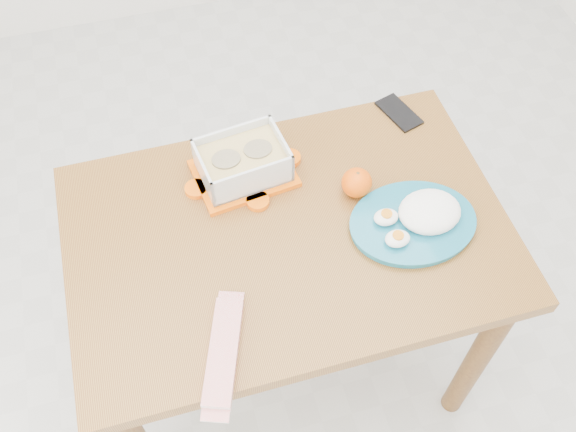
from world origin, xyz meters
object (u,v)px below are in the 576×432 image
object	(u,v)px
dining_table	(288,258)
smartphone	(399,113)
food_container	(243,162)
rice_plate	(419,218)
orange_fruit	(357,183)

from	to	relation	value
dining_table	smartphone	bearing A→B (deg)	36.05
smartphone	food_container	bearing A→B (deg)	174.20
food_container	smartphone	world-z (taller)	food_container
dining_table	rice_plate	bearing A→B (deg)	-12.23
orange_fruit	rice_plate	bearing A→B (deg)	-50.20
food_container	rice_plate	world-z (taller)	food_container
dining_table	food_container	xyz separation A→B (m)	(-0.06, 0.19, 0.17)
rice_plate	food_container	bearing A→B (deg)	146.41
food_container	orange_fruit	distance (m)	0.28
dining_table	smartphone	size ratio (longest dim) A/B	7.93
orange_fruit	smartphone	world-z (taller)	orange_fruit
dining_table	rice_plate	distance (m)	0.34
orange_fruit	dining_table	bearing A→B (deg)	-160.87
rice_plate	smartphone	bearing A→B (deg)	77.18
dining_table	smartphone	distance (m)	0.49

